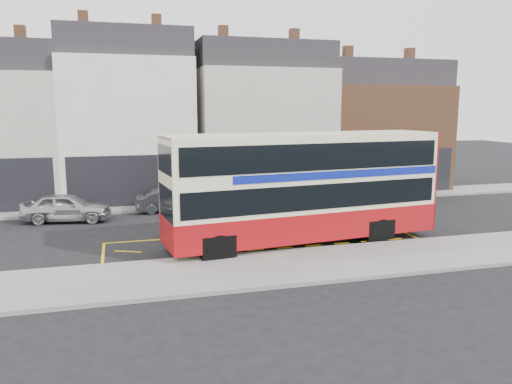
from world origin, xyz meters
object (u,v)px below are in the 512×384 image
object	(u,v)px
car_silver	(67,207)
car_white	(397,190)
double_decker_bus	(304,186)
bus_stop_post	(179,216)
car_grey	(170,200)
street_tree_right	(316,140)

from	to	relation	value
car_silver	car_white	bearing A→B (deg)	-78.14
double_decker_bus	bus_stop_post	distance (m)	5.87
car_grey	car_white	bearing A→B (deg)	-96.52
double_decker_bus	car_white	size ratio (longest dim) A/B	2.72
bus_stop_post	car_white	xyz separation A→B (m)	(15.38, 9.56, -1.16)
double_decker_bus	street_tree_right	bearing A→B (deg)	58.94
street_tree_right	car_white	bearing A→B (deg)	-17.18
double_decker_bus	bus_stop_post	xyz separation A→B (m)	(-5.68, -1.29, -0.75)
car_grey	bus_stop_post	bearing A→B (deg)	171.22
bus_stop_post	car_grey	world-z (taller)	bus_stop_post
double_decker_bus	car_silver	world-z (taller)	double_decker_bus
double_decker_bus	car_silver	bearing A→B (deg)	138.79
car_silver	car_grey	size ratio (longest dim) A/B	1.14
car_grey	car_white	xyz separation A→B (m)	(14.71, -0.40, 0.01)
bus_stop_post	street_tree_right	bearing A→B (deg)	53.64
bus_stop_post	street_tree_right	world-z (taller)	street_tree_right
car_grey	street_tree_right	xyz separation A→B (m)	(9.57, 1.19, 3.26)
double_decker_bus	bus_stop_post	size ratio (longest dim) A/B	4.52
car_white	bus_stop_post	bearing A→B (deg)	103.02
double_decker_bus	bus_stop_post	bearing A→B (deg)	-173.46
street_tree_right	car_grey	bearing A→B (deg)	-172.92
bus_stop_post	car_silver	distance (m)	10.03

